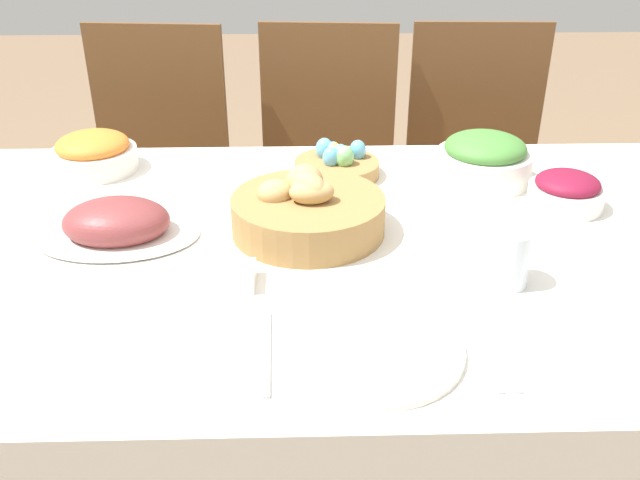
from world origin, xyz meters
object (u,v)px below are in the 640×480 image
at_px(chair_far_left, 157,187).
at_px(beet_salad_bowl, 566,191).
at_px(carrot_bowl, 94,153).
at_px(fork, 267,351).
at_px(chair_far_right, 475,183).
at_px(knife, 481,348).
at_px(drinking_cup, 508,257).
at_px(egg_basket, 337,164).
at_px(chair_far_center, 326,185).
at_px(dinner_plate, 374,348).
at_px(green_salad_bowl, 484,159).
at_px(butter_dish, 221,277).
at_px(ham_platter, 117,224).
at_px(bread_basket, 307,211).
at_px(spoon, 502,348).

bearing_deg(chair_far_left, beet_salad_bowl, -29.44).
xyz_separation_m(carrot_bowl, fork, (0.43, -0.70, -0.04)).
xyz_separation_m(chair_far_right, knife, (-0.29, -1.18, 0.25)).
xyz_separation_m(chair_far_left, drinking_cup, (0.79, -1.00, 0.30)).
distance_m(egg_basket, carrot_bowl, 0.56).
xyz_separation_m(chair_far_center, egg_basket, (0.01, -0.52, 0.27)).
bearing_deg(chair_far_center, dinner_plate, -83.46).
bearing_deg(knife, fork, 178.14).
bearing_deg(knife, chair_far_right, 74.31).
height_order(chair_far_right, carrot_bowl, chair_far_right).
xyz_separation_m(chair_far_left, egg_basket, (0.53, -0.52, 0.27)).
height_order(green_salad_bowl, butter_dish, green_salad_bowl).
distance_m(ham_platter, carrot_bowl, 0.37).
xyz_separation_m(chair_far_right, chair_far_center, (-0.47, -0.00, 0.00)).
xyz_separation_m(chair_far_left, dinner_plate, (0.55, -1.18, 0.25)).
relative_size(ham_platter, carrot_bowl, 1.57).
bearing_deg(bread_basket, chair_far_right, 56.22).
height_order(chair_far_center, beet_salad_bowl, chair_far_center).
bearing_deg(egg_basket, green_salad_bowl, -6.24).
relative_size(egg_basket, knife, 0.98).
bearing_deg(chair_far_right, bread_basket, -121.24).
relative_size(knife, drinking_cup, 2.01).
bearing_deg(carrot_bowl, knife, -43.85).
distance_m(chair_far_right, spoon, 1.23).
xyz_separation_m(chair_far_left, carrot_bowl, (-0.03, -0.47, 0.29)).
xyz_separation_m(bread_basket, ham_platter, (-0.36, -0.01, -0.02)).
xyz_separation_m(chair_far_right, fork, (-0.60, -1.18, 0.25)).
bearing_deg(bread_basket, spoon, -53.95).
bearing_deg(ham_platter, knife, -31.15).
xyz_separation_m(chair_far_right, green_salad_bowl, (-0.14, -0.56, 0.30)).
distance_m(bread_basket, spoon, 0.47).
bearing_deg(dinner_plate, butter_dish, 141.72).
distance_m(beet_salad_bowl, drinking_cup, 0.36).
relative_size(egg_basket, beet_salad_bowl, 1.26).
relative_size(bread_basket, dinner_plate, 1.14).
bearing_deg(spoon, fork, -178.14).
bearing_deg(spoon, drinking_cup, 75.58).
distance_m(chair_far_right, ham_platter, 1.24).
bearing_deg(knife, chair_far_left, 119.15).
height_order(fork, knife, same).
distance_m(chair_far_center, dinner_plate, 1.20).
height_order(chair_far_right, drinking_cup, chair_far_right).
bearing_deg(green_salad_bowl, butter_dish, -141.13).
bearing_deg(beet_salad_bowl, spoon, -118.26).
distance_m(chair_far_right, bread_basket, 1.01).
relative_size(chair_far_center, spoon, 5.10).
bearing_deg(fork, knife, -1.86).
xyz_separation_m(bread_basket, beet_salad_bowl, (0.53, 0.10, -0.01)).
relative_size(bread_basket, beet_salad_bowl, 1.91).
height_order(chair_far_right, green_salad_bowl, chair_far_right).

